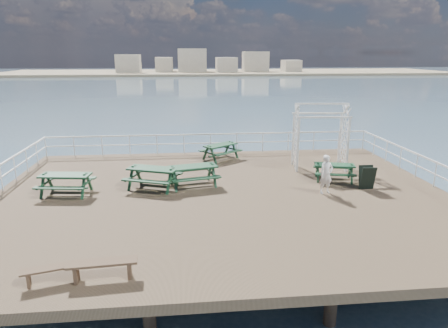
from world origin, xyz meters
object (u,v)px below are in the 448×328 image
picnic_table_c (221,148)px  picnic_table_b (193,171)px  flat_bench_far (52,271)px  person (326,174)px  trellis_arbor (320,140)px  picnic_table_e (334,169)px  flat_bench_near (103,266)px  picnic_table_d (153,173)px  picnic_table_a (66,180)px

picnic_table_c → picnic_table_b: bearing=-146.6°
flat_bench_far → person: (8.82, 5.53, 0.48)m
picnic_table_b → trellis_arbor: 6.53m
picnic_table_e → flat_bench_far: size_ratio=1.38×
picnic_table_b → person: 5.42m
person → picnic_table_b: bearing=151.5°
flat_bench_near → flat_bench_far: flat_bench_near is taller
picnic_table_c → picnic_table_e: size_ratio=1.18×
picnic_table_d → person: 6.98m
picnic_table_b → picnic_table_d: 1.64m
picnic_table_c → flat_bench_near: (-3.95, -11.25, -0.21)m
flat_bench_near → person: bearing=31.8°
picnic_table_d → flat_bench_far: size_ratio=1.71×
picnic_table_a → picnic_table_e: picnic_table_a is taller
picnic_table_b → picnic_table_d: (-1.63, -0.15, 0.00)m
picnic_table_c → person: size_ratio=1.50×
flat_bench_near → picnic_table_d: bearing=79.4°
picnic_table_c → flat_bench_far: size_ratio=1.63×
picnic_table_b → person: (5.22, -1.46, 0.15)m
flat_bench_far → person: person is taller
picnic_table_a → flat_bench_near: 6.94m
picnic_table_d → picnic_table_a: bearing=-152.1°
picnic_table_a → picnic_table_d: size_ratio=0.85×
picnic_table_b → flat_bench_far: bearing=-130.2°
picnic_table_a → person: 10.25m
picnic_table_a → person: size_ratio=1.35×
picnic_table_d → picnic_table_e: picnic_table_d is taller
picnic_table_b → flat_bench_far: picnic_table_b is taller
picnic_table_b → flat_bench_far: (-3.60, -6.99, -0.32)m
picnic_table_a → flat_bench_near: bearing=-60.5°
picnic_table_d → picnic_table_e: 7.80m
trellis_arbor → flat_bench_far: bearing=-131.4°
picnic_table_a → trellis_arbor: (11.13, 2.67, 0.80)m
picnic_table_b → picnic_table_c: bearing=56.8°
picnic_table_a → flat_bench_far: 6.58m
picnic_table_b → trellis_arbor: (6.14, 2.11, 0.77)m
picnic_table_e → trellis_arbor: size_ratio=0.63×
picnic_table_e → flat_bench_far: picnic_table_e is taller
picnic_table_c → picnic_table_e: bearing=-78.4°
picnic_table_a → picnic_table_d: 3.38m
picnic_table_b → picnic_table_c: picnic_table_b is taller
trellis_arbor → person: trellis_arbor is taller
picnic_table_c → picnic_table_d: 5.45m
picnic_table_b → person: person is taller
picnic_table_c → trellis_arbor: bearing=-61.5°
trellis_arbor → picnic_table_a: bearing=-161.0°
picnic_table_b → flat_bench_far: 7.87m
flat_bench_near → picnic_table_c: bearing=66.4°
picnic_table_b → person: size_ratio=1.49×
picnic_table_e → person: size_ratio=1.27×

